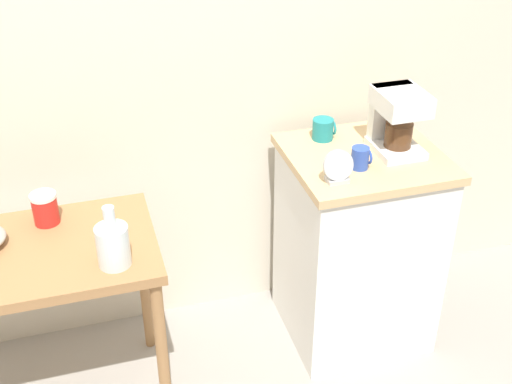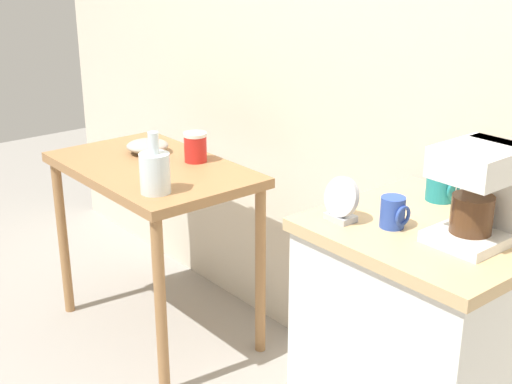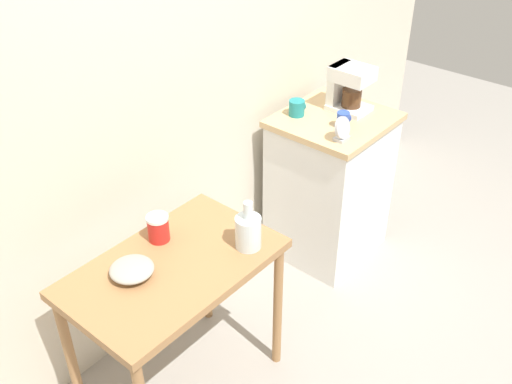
{
  "view_description": "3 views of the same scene",
  "coord_description": "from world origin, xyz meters",
  "px_view_note": "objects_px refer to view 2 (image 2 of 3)",
  "views": [
    {
      "loc": [
        -0.33,
        -2.1,
        2.18
      ],
      "look_at": [
        0.28,
        -0.04,
        0.88
      ],
      "focal_mm": 46.89,
      "sensor_mm": 36.0,
      "label": 1
    },
    {
      "loc": [
        1.84,
        -1.47,
        1.68
      ],
      "look_at": [
        0.14,
        -0.07,
        0.87
      ],
      "focal_mm": 49.38,
      "sensor_mm": 36.0,
      "label": 2
    },
    {
      "loc": [
        -1.78,
        -1.52,
        2.41
      ],
      "look_at": [
        -0.07,
        -0.07,
        0.9
      ],
      "focal_mm": 41.53,
      "sensor_mm": 36.0,
      "label": 3
    }
  ],
  "objects_px": {
    "mug_dark_teal": "(441,186)",
    "table_clock": "(341,202)",
    "coffee_maker": "(482,189)",
    "canister_enamel": "(195,147)",
    "bowl_stoneware": "(147,146)",
    "glass_carafe_vase": "(155,171)",
    "mug_blue": "(393,212)"
  },
  "relations": [
    {
      "from": "bowl_stoneware",
      "to": "canister_enamel",
      "type": "bearing_deg",
      "value": 22.0
    },
    {
      "from": "bowl_stoneware",
      "to": "glass_carafe_vase",
      "type": "xyz_separation_m",
      "value": [
        0.45,
        -0.24,
        0.05
      ]
    },
    {
      "from": "glass_carafe_vase",
      "to": "canister_enamel",
      "type": "height_order",
      "value": "glass_carafe_vase"
    },
    {
      "from": "mug_blue",
      "to": "table_clock",
      "type": "xyz_separation_m",
      "value": [
        -0.13,
        -0.08,
        0.01
      ]
    },
    {
      "from": "coffee_maker",
      "to": "mug_blue",
      "type": "xyz_separation_m",
      "value": [
        -0.19,
        -0.11,
        -0.1
      ]
    },
    {
      "from": "glass_carafe_vase",
      "to": "table_clock",
      "type": "xyz_separation_m",
      "value": [
        0.85,
        0.09,
        0.11
      ]
    },
    {
      "from": "bowl_stoneware",
      "to": "mug_blue",
      "type": "height_order",
      "value": "mug_blue"
    },
    {
      "from": "coffee_maker",
      "to": "table_clock",
      "type": "bearing_deg",
      "value": -150.37
    },
    {
      "from": "coffee_maker",
      "to": "table_clock",
      "type": "xyz_separation_m",
      "value": [
        -0.32,
        -0.18,
        -0.08
      ]
    },
    {
      "from": "bowl_stoneware",
      "to": "coffee_maker",
      "type": "xyz_separation_m",
      "value": [
        1.62,
        0.04,
        0.25
      ]
    },
    {
      "from": "glass_carafe_vase",
      "to": "mug_dark_teal",
      "type": "relative_size",
      "value": 2.42
    },
    {
      "from": "bowl_stoneware",
      "to": "coffee_maker",
      "type": "relative_size",
      "value": 0.7
    },
    {
      "from": "mug_dark_teal",
      "to": "table_clock",
      "type": "relative_size",
      "value": 0.74
    },
    {
      "from": "glass_carafe_vase",
      "to": "mug_blue",
      "type": "relative_size",
      "value": 2.63
    },
    {
      "from": "mug_blue",
      "to": "canister_enamel",
      "type": "bearing_deg",
      "value": 172.11
    },
    {
      "from": "canister_enamel",
      "to": "table_clock",
      "type": "distance_m",
      "value": 1.1
    },
    {
      "from": "mug_blue",
      "to": "mug_dark_teal",
      "type": "bearing_deg",
      "value": 99.42
    },
    {
      "from": "canister_enamel",
      "to": "mug_dark_teal",
      "type": "xyz_separation_m",
      "value": [
        1.14,
        0.11,
        0.12
      ]
    },
    {
      "from": "coffee_maker",
      "to": "bowl_stoneware",
      "type": "bearing_deg",
      "value": -178.74
    },
    {
      "from": "bowl_stoneware",
      "to": "table_clock",
      "type": "xyz_separation_m",
      "value": [
        1.3,
        -0.15,
        0.16
      ]
    },
    {
      "from": "bowl_stoneware",
      "to": "mug_blue",
      "type": "relative_size",
      "value": 2.08
    },
    {
      "from": "table_clock",
      "to": "coffee_maker",
      "type": "bearing_deg",
      "value": 29.63
    },
    {
      "from": "mug_dark_teal",
      "to": "glass_carafe_vase",
      "type": "bearing_deg",
      "value": -154.61
    },
    {
      "from": "glass_carafe_vase",
      "to": "table_clock",
      "type": "height_order",
      "value": "table_clock"
    },
    {
      "from": "bowl_stoneware",
      "to": "table_clock",
      "type": "height_order",
      "value": "table_clock"
    },
    {
      "from": "glass_carafe_vase",
      "to": "canister_enamel",
      "type": "distance_m",
      "value": 0.4
    },
    {
      "from": "glass_carafe_vase",
      "to": "mug_blue",
      "type": "bearing_deg",
      "value": 9.62
    },
    {
      "from": "coffee_maker",
      "to": "canister_enamel",
      "type": "bearing_deg",
      "value": 177.61
    },
    {
      "from": "table_clock",
      "to": "mug_dark_teal",
      "type": "bearing_deg",
      "value": 77.09
    },
    {
      "from": "coffee_maker",
      "to": "mug_dark_teal",
      "type": "xyz_separation_m",
      "value": [
        -0.24,
        0.17,
        -0.1
      ]
    },
    {
      "from": "mug_dark_teal",
      "to": "coffee_maker",
      "type": "bearing_deg",
      "value": -35.0
    },
    {
      "from": "bowl_stoneware",
      "to": "canister_enamel",
      "type": "distance_m",
      "value": 0.25
    }
  ]
}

